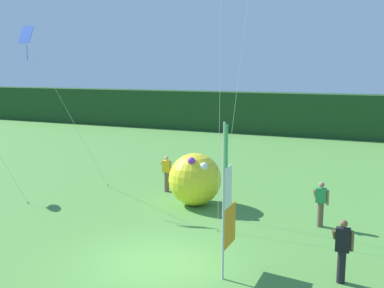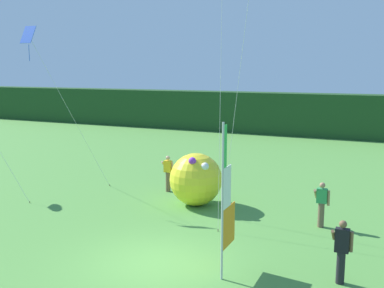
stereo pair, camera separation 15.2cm
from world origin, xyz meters
The scene contains 8 objects.
ground_plane centered at (0.00, 0.00, 0.00)m, with size 120.00×120.00×0.00m, color #518E3D.
distant_treeline centered at (0.00, 27.51, 1.78)m, with size 80.00×2.40×3.56m, color #1E421E.
banner_flag centered at (2.19, 0.16, 2.04)m, with size 0.06×1.03×4.25m.
person_near_banner centered at (5.11, 0.94, 0.92)m, with size 0.55×0.48×1.73m.
person_mid_field centered at (-3.14, 7.03, 0.89)m, with size 0.55×0.48×1.67m.
person_far_left centered at (3.99, 5.11, 0.87)m, with size 0.55×0.48×1.64m.
inflatable_balloon centered at (-1.14, 5.67, 1.10)m, with size 2.18×2.18×2.18m.
kite_blue_diamond_1 centered at (-8.32, 4.45, 6.63)m, with size 2.57×2.65×7.42m.
Camera 2 is at (6.11, -10.70, 5.58)m, focal length 41.81 mm.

